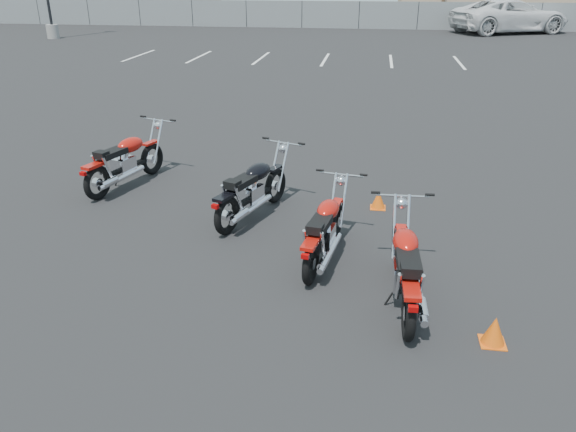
# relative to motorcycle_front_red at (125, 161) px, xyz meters

# --- Properties ---
(ground) EXTENTS (120.00, 120.00, 0.00)m
(ground) POSITION_rel_motorcycle_front_red_xyz_m (3.27, -3.02, -0.50)
(ground) COLOR black
(ground) RESTS_ON ground
(motorcycle_front_red) EXTENTS (1.13, 2.22, 1.10)m
(motorcycle_front_red) POSITION_rel_motorcycle_front_red_xyz_m (0.00, 0.00, 0.00)
(motorcycle_front_red) COLOR black
(motorcycle_front_red) RESTS_ON ground
(motorcycle_second_black) EXTENTS (1.20, 2.16, 1.07)m
(motorcycle_second_black) POSITION_rel_motorcycle_front_red_xyz_m (2.68, -1.09, -0.01)
(motorcycle_second_black) COLOR black
(motorcycle_second_black) RESTS_ON ground
(motorcycle_third_red) EXTENTS (0.84, 2.18, 1.07)m
(motorcycle_third_red) POSITION_rel_motorcycle_front_red_xyz_m (5.06, -3.38, -0.01)
(motorcycle_third_red) COLOR black
(motorcycle_third_red) RESTS_ON ground
(motorcycle_rear_red) EXTENTS (0.80, 2.05, 1.01)m
(motorcycle_rear_red) POSITION_rel_motorcycle_front_red_xyz_m (3.99, -2.41, -0.04)
(motorcycle_rear_red) COLOR black
(motorcycle_rear_red) RESTS_ON ground
(training_cone_near) EXTENTS (0.26, 0.26, 0.31)m
(training_cone_near) POSITION_rel_motorcycle_front_red_xyz_m (4.74, -0.38, -0.34)
(training_cone_near) COLOR #EF590C
(training_cone_near) RESTS_ON ground
(training_cone_far) EXTENTS (0.28, 0.28, 0.33)m
(training_cone_far) POSITION_rel_motorcycle_front_red_xyz_m (6.02, -4.09, -0.33)
(training_cone_far) COLOR #EF590C
(training_cone_far) RESTS_ON ground
(chainlink_fence) EXTENTS (80.06, 0.06, 1.80)m
(chainlink_fence) POSITION_rel_motorcycle_front_red_xyz_m (3.27, 31.98, 0.40)
(chainlink_fence) COLOR slate
(chainlink_fence) RESTS_ON ground
(parking_line_stripes) EXTENTS (15.12, 4.00, 0.01)m
(parking_line_stripes) POSITION_rel_motorcycle_front_red_xyz_m (0.77, 16.98, -0.50)
(parking_line_stripes) COLOR silver
(parking_line_stripes) RESTS_ON ground
(white_van) EXTENTS (6.65, 9.30, 3.28)m
(white_van) POSITION_rel_motorcycle_front_red_xyz_m (13.01, 30.51, 1.14)
(white_van) COLOR silver
(white_van) RESTS_ON ground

